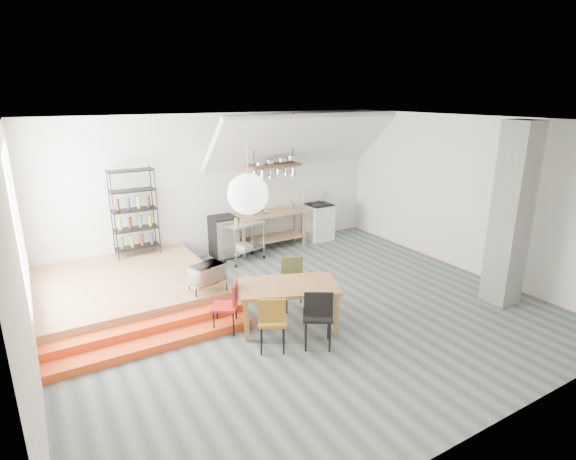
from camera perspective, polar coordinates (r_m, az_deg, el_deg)
floor at (r=7.92m, az=1.69°, el=-10.09°), size 8.00×8.00×0.00m
wall_back at (r=10.38m, az=-8.61°, el=5.63°), size 8.00×0.04×3.20m
wall_left at (r=6.29m, az=-30.83°, el=-4.08°), size 0.04×7.00×3.20m
wall_right at (r=10.00m, az=21.62°, el=4.20°), size 0.04×7.00×3.20m
ceiling at (r=7.07m, az=1.92°, el=13.69°), size 8.00×7.00×0.02m
slope_ceiling at (r=10.53m, az=1.72°, el=11.19°), size 4.40×1.44×1.32m
window_pane at (r=7.68m, az=-31.05°, el=0.91°), size 0.02×2.50×2.20m
platform at (r=8.75m, az=-19.78°, el=-6.99°), size 3.00×3.00×0.40m
step_lower at (r=7.09m, az=-16.44°, el=-13.71°), size 3.00×0.35×0.13m
step_upper at (r=7.36m, az=-17.19°, el=-12.00°), size 3.00×0.35×0.27m
concrete_column at (r=8.60m, az=26.48°, el=1.69°), size 0.50×0.50×3.20m
kitchen_counter at (r=10.76m, az=-2.24°, el=0.86°), size 1.80×0.60×0.91m
stove at (r=11.50m, az=3.90°, el=1.15°), size 0.60×0.60×1.18m
pot_rack at (r=10.28m, az=-1.59°, el=7.83°), size 1.20×0.50×1.43m
wire_shelving at (r=9.61m, az=-18.95°, el=2.31°), size 0.88×0.38×1.80m
microwave_shelf at (r=7.75m, az=-10.15°, el=-6.55°), size 0.60×0.40×0.16m
paper_lantern at (r=6.57m, az=-5.11°, el=4.57°), size 0.60×0.60×0.60m
dining_table at (r=7.12m, az=0.08°, el=-7.52°), size 1.75×1.37×0.73m
chair_mustard at (r=6.52m, az=-2.02°, el=-11.20°), size 0.55×0.55×0.88m
chair_black at (r=6.59m, az=3.84°, el=-10.49°), size 0.60×0.60×0.95m
chair_olive at (r=7.83m, az=0.66°, el=-6.15°), size 0.51×0.51×0.89m
chair_red at (r=7.11m, az=-7.52°, el=-9.12°), size 0.52×0.52×0.83m
rolling_cart at (r=10.00m, az=-5.65°, el=-0.84°), size 0.97×0.69×0.87m
mini_fridge at (r=10.36m, az=-8.17°, el=-0.83°), size 0.55×0.55×0.94m
microwave at (r=7.68m, az=-10.21°, el=-5.41°), size 0.63×0.52×0.30m
bowl at (r=10.54m, az=-3.10°, el=2.28°), size 0.29×0.29×0.06m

